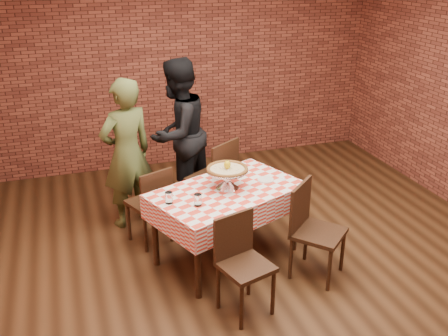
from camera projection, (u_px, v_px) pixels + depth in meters
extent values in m
plane|color=black|center=(261.00, 271.00, 4.96)|extent=(6.00, 6.00, 0.00)
plane|color=maroon|center=(183.00, 62.00, 7.01)|extent=(5.50, 0.00, 5.50)
cube|color=#352113|center=(227.00, 224.00, 5.05)|extent=(1.62, 1.31, 0.75)
cylinder|color=beige|center=(227.00, 169.00, 4.86)|extent=(0.54, 0.54, 0.03)
ellipsoid|color=yellow|center=(227.00, 165.00, 4.84)|extent=(0.09, 0.09, 0.08)
cylinder|color=white|center=(198.00, 200.00, 4.56)|extent=(0.09, 0.09, 0.11)
cylinder|color=white|center=(169.00, 198.00, 4.60)|extent=(0.09, 0.09, 0.11)
cylinder|color=white|center=(266.00, 180.00, 5.08)|extent=(0.21, 0.21, 0.01)
cube|color=white|center=(284.00, 180.00, 5.09)|extent=(0.06, 0.06, 0.00)
cube|color=white|center=(282.00, 178.00, 5.14)|extent=(0.05, 0.04, 0.00)
cube|color=silver|center=(217.00, 172.00, 5.11)|extent=(0.12, 0.12, 0.13)
imported|color=#4A5429|center=(127.00, 154.00, 5.52)|extent=(0.72, 0.60, 1.68)
imported|color=black|center=(178.00, 134.00, 5.99)|extent=(1.09, 1.07, 1.77)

